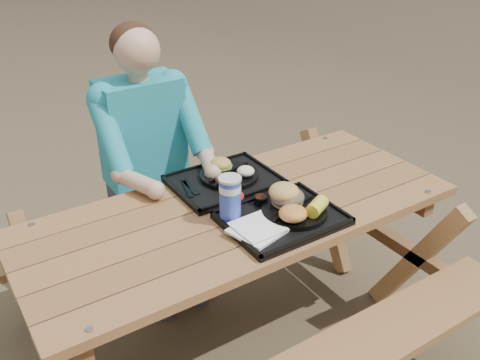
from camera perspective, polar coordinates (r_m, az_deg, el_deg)
ground at (r=2.66m, az=-0.00°, el=-16.85°), size 60.00×60.00×0.00m
picnic_table at (r=2.41m, az=-0.00°, el=-10.59°), size 1.80×1.49×0.75m
tray_near at (r=2.11m, az=4.51°, el=-4.19°), size 0.45×0.35×0.02m
tray_far at (r=2.36m, az=-1.67°, el=-0.21°), size 0.45×0.35×0.02m
plate_near at (r=2.12m, az=5.80°, el=-3.35°), size 0.26×0.26×0.02m
plate_far at (r=2.37m, az=-1.19°, el=0.50°), size 0.26×0.26×0.02m
napkin_stack at (r=2.00m, az=1.85°, el=-5.32°), size 0.21×0.21×0.02m
soda_cup at (r=2.05m, az=-1.06°, el=-2.07°), size 0.08×0.08×0.17m
condiment_bbq at (r=2.17m, az=2.24°, el=-2.14°), size 0.06×0.06×0.03m
condiment_mustard at (r=2.21m, az=4.21°, el=-1.73°), size 0.05×0.05×0.03m
sandwich at (r=2.12m, az=5.12°, el=-0.92°), size 0.13×0.13×0.13m
mac_cheese at (r=2.04m, az=5.67°, el=-3.57°), size 0.11×0.11×0.05m
corn_cob at (r=2.09m, az=8.21°, el=-2.82°), size 0.13×0.13×0.06m
cutlery_far at (r=2.30m, az=-5.32°, el=-0.75°), size 0.04×0.15×0.01m
burger at (r=2.38m, az=-2.13°, el=2.02°), size 0.10×0.10×0.09m
baked_beans at (r=2.28m, az=-1.69°, el=0.00°), size 0.08×0.08×0.04m
potato_salad at (r=2.34m, az=0.60°, el=0.95°), size 0.08×0.08×0.04m
diner at (r=2.72m, az=-9.83°, el=0.58°), size 0.48×0.84×1.28m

